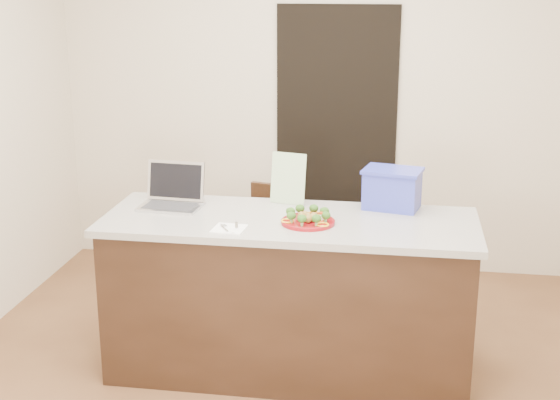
% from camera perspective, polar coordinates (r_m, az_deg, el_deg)
% --- Properties ---
extents(ground, '(4.00, 4.00, 0.00)m').
position_cam_1_polar(ground, '(4.43, 0.16, -13.78)').
color(ground, brown).
rests_on(ground, ground).
extents(room_shell, '(4.00, 4.00, 4.00)m').
position_cam_1_polar(room_shell, '(3.88, 0.18, 7.40)').
color(room_shell, white).
rests_on(room_shell, ground).
extents(doorway, '(0.90, 0.02, 2.00)m').
position_cam_1_polar(doorway, '(5.91, 4.11, 4.39)').
color(doorway, black).
rests_on(doorway, ground).
extents(island, '(2.06, 0.76, 0.92)m').
position_cam_1_polar(island, '(4.44, 0.67, -7.00)').
color(island, black).
rests_on(island, ground).
extents(plate, '(0.29, 0.29, 0.02)m').
position_cam_1_polar(plate, '(4.20, 2.06, -1.58)').
color(plate, maroon).
rests_on(plate, island).
extents(meatballs, '(0.12, 0.11, 0.04)m').
position_cam_1_polar(meatballs, '(4.18, 2.02, -1.24)').
color(meatballs, olive).
rests_on(meatballs, plate).
extents(broccoli, '(0.25, 0.25, 0.04)m').
position_cam_1_polar(broccoli, '(4.18, 2.06, -0.98)').
color(broccoli, '#1F4312').
rests_on(broccoli, plate).
extents(pepper_rings, '(0.26, 0.25, 0.01)m').
position_cam_1_polar(pepper_rings, '(4.19, 2.06, -1.45)').
color(pepper_rings, '#EFA219').
rests_on(pepper_rings, plate).
extents(napkin, '(0.18, 0.18, 0.01)m').
position_cam_1_polar(napkin, '(4.11, -3.75, -2.11)').
color(napkin, white).
rests_on(napkin, island).
extents(fork, '(0.07, 0.13, 0.00)m').
position_cam_1_polar(fork, '(4.12, -4.00, -1.99)').
color(fork, '#ADAEB2').
rests_on(fork, napkin).
extents(knife, '(0.04, 0.19, 0.01)m').
position_cam_1_polar(knife, '(4.09, -3.39, -2.11)').
color(knife, white).
rests_on(knife, napkin).
extents(yogurt_bottle, '(0.03, 0.03, 0.07)m').
position_cam_1_polar(yogurt_bottle, '(4.16, 3.01, -1.47)').
color(yogurt_bottle, white).
rests_on(yogurt_bottle, island).
extents(laptop, '(0.36, 0.30, 0.24)m').
position_cam_1_polar(laptop, '(4.55, -7.83, 0.43)').
color(laptop, silver).
rests_on(laptop, island).
extents(leaflet, '(0.22, 0.09, 0.30)m').
position_cam_1_polar(leaflet, '(4.52, 0.60, 1.58)').
color(leaflet, white).
rests_on(leaflet, island).
extents(blue_box, '(0.36, 0.29, 0.23)m').
position_cam_1_polar(blue_box, '(4.48, 8.21, 0.84)').
color(blue_box, '#3039AD').
rests_on(blue_box, island).
extents(chair, '(0.46, 0.46, 0.85)m').
position_cam_1_polar(chair, '(5.24, -0.35, -3.01)').
color(chair, '#381F10').
rests_on(chair, ground).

